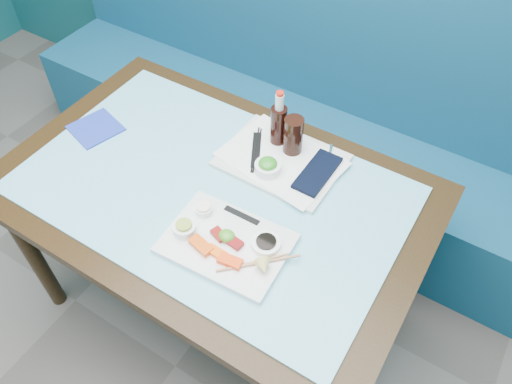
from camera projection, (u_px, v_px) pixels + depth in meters
The scene contains 34 objects.
booth_bench at pixel (319, 129), 2.37m from camera, with size 3.00×0.56×1.17m.
dining_table at pixel (213, 206), 1.69m from camera, with size 1.40×0.90×0.75m.
glass_top at pixel (211, 189), 1.62m from camera, with size 1.22×0.76×0.01m, color #68BAD1.
sashimi_plate at pixel (227, 243), 1.46m from camera, with size 0.36×0.26×0.02m, color silver.
salmon_left at pixel (201, 246), 1.43m from camera, with size 0.07×0.04×0.02m, color #E54C09.
salmon_mid at pixel (216, 252), 1.42m from camera, with size 0.06×0.03×0.01m, color #FF5D0A.
salmon_right at pixel (230, 261), 1.40m from camera, with size 0.07×0.03×0.02m, color #F63B09.
tuna_left at pixel (219, 234), 1.46m from camera, with size 0.05×0.03×0.02m, color maroon.
tuna_right at pixel (234, 243), 1.44m from camera, with size 0.05×0.03×0.02m, color maroon.
seaweed_garnish at pixel (227, 236), 1.45m from camera, with size 0.05×0.05×0.03m, color #408A1F.
ramekin_wasabi at pixel (184, 229), 1.47m from camera, with size 0.07×0.07×0.03m, color white.
wasabi_fill at pixel (184, 225), 1.45m from camera, with size 0.05×0.05×0.01m, color #89A435.
ramekin_ginger at pixel (204, 210), 1.52m from camera, with size 0.05×0.05×0.02m, color white.
ginger_fill at pixel (203, 207), 1.51m from camera, with size 0.04×0.04×0.01m, color #FFE9D1.
soy_dish at pixel (266, 244), 1.44m from camera, with size 0.09×0.09×0.02m, color white.
soy_fill at pixel (266, 241), 1.43m from camera, with size 0.06×0.06×0.01m, color black.
lemon_wedge at pixel (264, 267), 1.37m from camera, with size 0.05×0.05×0.04m, color #E8CE6E.
chopstick_sleeve at pixel (242, 215), 1.52m from camera, with size 0.12×0.02×0.00m, color black.
wooden_chopstick_a at pixel (256, 262), 1.41m from camera, with size 0.01×0.01×0.20m, color tan.
wooden_chopstick_b at pixel (259, 263), 1.40m from camera, with size 0.01×0.01×0.24m, color #AC7651.
serving_tray at pixel (281, 160), 1.69m from camera, with size 0.40×0.30×0.01m, color silver.
paper_placemat at pixel (282, 159), 1.68m from camera, with size 0.39×0.27×0.00m, color white.
seaweed_bowl at pixel (268, 168), 1.63m from camera, with size 0.09×0.09×0.03m, color white.
seaweed_salad at pixel (268, 163), 1.62m from camera, with size 0.06×0.06×0.03m, color #277F1D.
cola_glass at pixel (293, 136), 1.66m from camera, with size 0.07×0.07×0.14m, color black.
navy_pouch at pixel (317, 173), 1.63m from camera, with size 0.09×0.20×0.02m, color black.
fork at pixel (330, 153), 1.69m from camera, with size 0.01×0.01×0.09m, color white.
black_chopstick_a at pixel (255, 149), 1.71m from camera, with size 0.01×0.01×0.22m, color black.
black_chopstick_b at pixel (257, 150), 1.71m from camera, with size 0.01×0.01×0.22m, color black.
tray_sleeve at pixel (256, 150), 1.71m from camera, with size 0.03×0.17×0.00m, color black.
cola_bottle_body at pixel (278, 127), 1.69m from camera, with size 0.06×0.06×0.16m, color black.
cola_bottle_neck at pixel (280, 102), 1.61m from camera, with size 0.03×0.03×0.06m, color silver.
cola_bottle_cap at pixel (280, 94), 1.58m from camera, with size 0.03×0.03×0.01m, color red.
blue_napkin at pixel (96, 128), 1.80m from camera, with size 0.16×0.16×0.01m, color #1B2F98.
Camera 1 is at (0.69, 0.62, 1.97)m, focal length 35.00 mm.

